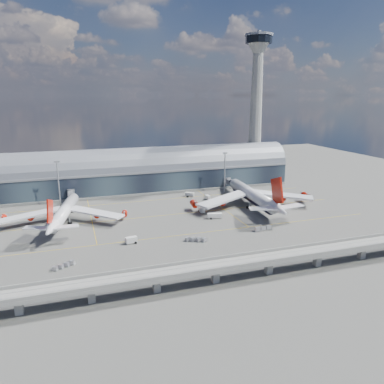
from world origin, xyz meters
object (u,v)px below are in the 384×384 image
object	(u,v)px
floodlight_mast_left	(59,182)
airliner_right	(253,196)
cargo_train_2	(263,228)
airliner_left	(63,212)
service_truck_2	(215,216)
service_truck_4	(208,197)
control_tower	(256,108)
service_truck_1	(131,240)
service_truck_3	(202,210)
cargo_train_1	(196,240)
cargo_train_0	(64,266)
service_truck_5	(190,194)
floodlight_mast_right	(225,171)

from	to	relation	value
floodlight_mast_left	airliner_right	xyz separation A→B (m)	(102.34, -35.49, -7.52)
cargo_train_2	floodlight_mast_left	bearing A→B (deg)	55.54
airliner_left	service_truck_2	xyz separation A→B (m)	(72.40, -15.77, -4.19)
service_truck_2	service_truck_4	size ratio (longest dim) A/B	1.64
control_tower	cargo_train_2	bearing A→B (deg)	-114.84
service_truck_1	service_truck_3	world-z (taller)	service_truck_1
airliner_left	airliner_right	distance (m)	100.36
airliner_left	service_truck_4	distance (m)	83.62
cargo_train_1	cargo_train_2	bearing A→B (deg)	-109.25
control_tower	service_truck_3	size ratio (longest dim) A/B	19.18
cargo_train_0	cargo_train_1	size ratio (longest dim) A/B	0.91
airliner_right	service_truck_5	world-z (taller)	airliner_right
service_truck_2	cargo_train_0	bearing A→B (deg)	128.20
service_truck_1	cargo_train_2	bearing A→B (deg)	-103.80
cargo_train_1	floodlight_mast_left	bearing A→B (deg)	12.57
service_truck_1	service_truck_4	world-z (taller)	service_truck_1
airliner_right	floodlight_mast_right	bearing A→B (deg)	97.56
service_truck_2	service_truck_3	size ratio (longest dim) A/B	1.41
service_truck_1	cargo_train_1	distance (m)	27.28
cargo_train_0	floodlight_mast_left	bearing A→B (deg)	29.42
service_truck_2	airliner_left	bearing A→B (deg)	90.12
airliner_left	service_truck_2	world-z (taller)	airliner_left
airliner_left	service_truck_5	world-z (taller)	airliner_left
airliner_left	cargo_train_1	bearing A→B (deg)	-26.91
floodlight_mast_right	airliner_right	xyz separation A→B (m)	(2.34, -35.49, -7.52)
service_truck_3	cargo_train_2	xyz separation A→B (m)	(17.59, -34.91, -0.29)
control_tower	cargo_train_1	world-z (taller)	control_tower
service_truck_5	service_truck_3	bearing A→B (deg)	-153.30
floodlight_mast_left	cargo_train_2	world-z (taller)	floodlight_mast_left
cargo_train_1	cargo_train_2	size ratio (longest dim) A/B	1.05
service_truck_4	cargo_train_1	xyz separation A→B (m)	(-28.13, -60.33, -0.47)
cargo_train_0	service_truck_1	bearing A→B (deg)	-32.44
service_truck_5	cargo_train_2	size ratio (longest dim) A/B	0.65
service_truck_4	control_tower	bearing A→B (deg)	32.91
service_truck_5	cargo_train_1	bearing A→B (deg)	-162.48
service_truck_1	service_truck_5	bearing A→B (deg)	-46.40
floodlight_mast_right	service_truck_5	world-z (taller)	floodlight_mast_right
service_truck_1	service_truck_3	bearing A→B (deg)	-64.09
service_truck_1	service_truck_4	bearing A→B (deg)	-55.85
airliner_left	service_truck_2	size ratio (longest dim) A/B	8.42
airliner_left	service_truck_4	world-z (taller)	airliner_left
service_truck_4	cargo_train_2	world-z (taller)	service_truck_4
airliner_right	service_truck_5	xyz separation A→B (m)	(-27.03, 31.88, -4.76)
control_tower	airliner_right	world-z (taller)	control_tower
service_truck_5	cargo_train_2	xyz separation A→B (m)	(13.82, -67.48, -0.33)
airliner_right	service_truck_4	bearing A→B (deg)	134.57
service_truck_5	cargo_train_1	distance (m)	73.18
control_tower	floodlight_mast_left	bearing A→B (deg)	-168.28
airliner_left	airliner_right	world-z (taller)	airliner_right
airliner_left	control_tower	bearing A→B (deg)	35.61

